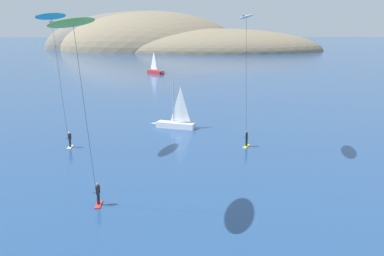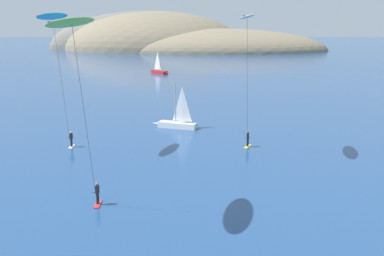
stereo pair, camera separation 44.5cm
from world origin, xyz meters
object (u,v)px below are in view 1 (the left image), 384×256
sailboat_near (174,123)px  sailboat_far (156,71)px  kitesurfer_cyan (53,30)px  kitesurfer_lime (75,35)px  kitesurfer_white (246,29)px

sailboat_near → sailboat_far: same height
sailboat_near → kitesurfer_cyan: kitesurfer_cyan is taller
sailboat_near → sailboat_far: size_ratio=1.03×
sailboat_far → kitesurfer_lime: kitesurfer_lime is taller
kitesurfer_lime → kitesurfer_white: size_ratio=0.99×
kitesurfer_cyan → kitesurfer_lime: bearing=-71.4°
sailboat_near → kitesurfer_white: 17.92m
kitesurfer_lime → kitesurfer_white: 20.14m
sailboat_near → kitesurfer_lime: bearing=-101.7°
kitesurfer_lime → sailboat_far: bearing=89.5°
sailboat_near → kitesurfer_white: size_ratio=0.43×
sailboat_far → sailboat_near: bearing=-85.0°
kitesurfer_cyan → sailboat_near: bearing=43.4°
sailboat_near → kitesurfer_cyan: 19.28m
kitesurfer_white → kitesurfer_cyan: 18.40m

